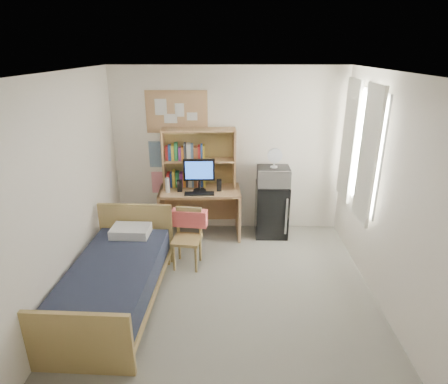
{
  "coord_description": "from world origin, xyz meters",
  "views": [
    {
      "loc": [
        0.05,
        -3.64,
        2.82
      ],
      "look_at": [
        -0.04,
        1.2,
        0.96
      ],
      "focal_mm": 30.0,
      "sensor_mm": 36.0,
      "label": 1
    }
  ],
  "objects_px": {
    "bed": "(115,286)",
    "speaker_left": "(180,186)",
    "microwave": "(273,176)",
    "mini_fridge": "(271,210)",
    "bulletin_board": "(177,112)",
    "desk_fan": "(274,159)",
    "desk": "(200,213)",
    "monitor": "(199,175)",
    "desk_chair": "(187,239)",
    "speaker_right": "(219,185)"
  },
  "relations": [
    {
      "from": "bed",
      "to": "monitor",
      "type": "xyz_separation_m",
      "value": [
        0.85,
        1.74,
        0.77
      ]
    },
    {
      "from": "speaker_left",
      "to": "desk",
      "type": "bearing_deg",
      "value": 11.31
    },
    {
      "from": "desk_chair",
      "to": "speaker_right",
      "type": "xyz_separation_m",
      "value": [
        0.41,
        0.88,
        0.46
      ]
    },
    {
      "from": "bed",
      "to": "speaker_left",
      "type": "xyz_separation_m",
      "value": [
        0.55,
        1.72,
        0.6
      ]
    },
    {
      "from": "desk_fan",
      "to": "speaker_right",
      "type": "bearing_deg",
      "value": -174.04
    },
    {
      "from": "mini_fridge",
      "to": "bed",
      "type": "distance_m",
      "value": 2.72
    },
    {
      "from": "speaker_right",
      "to": "desk_fan",
      "type": "height_order",
      "value": "desk_fan"
    },
    {
      "from": "mini_fridge",
      "to": "bulletin_board",
      "type": "bearing_deg",
      "value": 170.44
    },
    {
      "from": "mini_fridge",
      "to": "speaker_right",
      "type": "distance_m",
      "value": 0.95
    },
    {
      "from": "desk",
      "to": "microwave",
      "type": "distance_m",
      "value": 1.28
    },
    {
      "from": "mini_fridge",
      "to": "microwave",
      "type": "relative_size",
      "value": 1.74
    },
    {
      "from": "desk",
      "to": "bed",
      "type": "xyz_separation_m",
      "value": [
        -0.85,
        -1.8,
        -0.12
      ]
    },
    {
      "from": "desk_chair",
      "to": "desk",
      "type": "bearing_deg",
      "value": 89.79
    },
    {
      "from": "mini_fridge",
      "to": "desk_fan",
      "type": "relative_size",
      "value": 3.1
    },
    {
      "from": "bulletin_board",
      "to": "speaker_left",
      "type": "distance_m",
      "value": 1.12
    },
    {
      "from": "desk",
      "to": "speaker_left",
      "type": "xyz_separation_m",
      "value": [
        -0.3,
        -0.08,
        0.48
      ]
    },
    {
      "from": "desk",
      "to": "desk_fan",
      "type": "height_order",
      "value": "desk_fan"
    },
    {
      "from": "desk",
      "to": "monitor",
      "type": "xyz_separation_m",
      "value": [
        0.0,
        -0.06,
        0.64
      ]
    },
    {
      "from": "desk_chair",
      "to": "bed",
      "type": "relative_size",
      "value": 0.42
    },
    {
      "from": "monitor",
      "to": "desk_fan",
      "type": "height_order",
      "value": "desk_fan"
    },
    {
      "from": "bulletin_board",
      "to": "desk",
      "type": "bearing_deg",
      "value": -42.19
    },
    {
      "from": "bed",
      "to": "speaker_right",
      "type": "bearing_deg",
      "value": 58.59
    },
    {
      "from": "desk_chair",
      "to": "bed",
      "type": "xyz_separation_m",
      "value": [
        -0.74,
        -0.88,
        -0.14
      ]
    },
    {
      "from": "bulletin_board",
      "to": "microwave",
      "type": "bearing_deg",
      "value": -10.48
    },
    {
      "from": "bed",
      "to": "speaker_left",
      "type": "relative_size",
      "value": 10.89
    },
    {
      "from": "bulletin_board",
      "to": "desk_fan",
      "type": "height_order",
      "value": "bulletin_board"
    },
    {
      "from": "speaker_right",
      "to": "desk_fan",
      "type": "bearing_deg",
      "value": 2.43
    },
    {
      "from": "desk",
      "to": "mini_fridge",
      "type": "height_order",
      "value": "mini_fridge"
    },
    {
      "from": "bed",
      "to": "microwave",
      "type": "height_order",
      "value": "microwave"
    },
    {
      "from": "bed",
      "to": "speaker_left",
      "type": "bearing_deg",
      "value": 74.05
    },
    {
      "from": "bulletin_board",
      "to": "monitor",
      "type": "relative_size",
      "value": 1.87
    },
    {
      "from": "desk_fan",
      "to": "mini_fridge",
      "type": "bearing_deg",
      "value": 90.0
    },
    {
      "from": "mini_fridge",
      "to": "monitor",
      "type": "height_order",
      "value": "monitor"
    },
    {
      "from": "monitor",
      "to": "microwave",
      "type": "height_order",
      "value": "monitor"
    },
    {
      "from": "monitor",
      "to": "desk_fan",
      "type": "xyz_separation_m",
      "value": [
        1.13,
        0.1,
        0.24
      ]
    },
    {
      "from": "microwave",
      "to": "mini_fridge",
      "type": "bearing_deg",
      "value": 90.0
    },
    {
      "from": "mini_fridge",
      "to": "bed",
      "type": "relative_size",
      "value": 0.44
    },
    {
      "from": "desk_fan",
      "to": "speaker_left",
      "type": "bearing_deg",
      "value": -175.05
    },
    {
      "from": "bed",
      "to": "monitor",
      "type": "bearing_deg",
      "value": 65.74
    },
    {
      "from": "speaker_left",
      "to": "desk_fan",
      "type": "xyz_separation_m",
      "value": [
        1.43,
        0.12,
        0.4
      ]
    },
    {
      "from": "desk",
      "to": "bed",
      "type": "relative_size",
      "value": 0.65
    },
    {
      "from": "desk",
      "to": "mini_fridge",
      "type": "xyz_separation_m",
      "value": [
        1.13,
        0.06,
        0.04
      ]
    },
    {
      "from": "bed",
      "to": "desk_fan",
      "type": "distance_m",
      "value": 2.88
    },
    {
      "from": "microwave",
      "to": "desk",
      "type": "bearing_deg",
      "value": -177.71
    },
    {
      "from": "bulletin_board",
      "to": "desk",
      "type": "height_order",
      "value": "bulletin_board"
    },
    {
      "from": "monitor",
      "to": "desk_fan",
      "type": "relative_size",
      "value": 1.84
    },
    {
      "from": "desk_chair",
      "to": "speaker_right",
      "type": "height_order",
      "value": "speaker_right"
    },
    {
      "from": "bulletin_board",
      "to": "desk_fan",
      "type": "xyz_separation_m",
      "value": [
        1.48,
        -0.27,
        -0.65
      ]
    },
    {
      "from": "microwave",
      "to": "bed",
      "type": "bearing_deg",
      "value": -136.96
    },
    {
      "from": "bed",
      "to": "desk_fan",
      "type": "bearing_deg",
      "value": 44.74
    }
  ]
}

